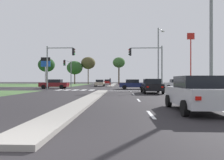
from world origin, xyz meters
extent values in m
plane|color=#282628|center=(0.00, 30.00, 0.00)|extent=(200.00, 200.00, 0.00)
cube|color=#476B38|center=(-25.50, 54.50, 0.00)|extent=(35.00, 35.00, 0.01)
cube|color=#2D4C28|center=(25.50, 54.50, 0.00)|extent=(35.00, 35.00, 0.01)
cube|color=gray|center=(0.00, 11.00, 0.07)|extent=(1.20, 22.00, 0.14)
cube|color=gray|center=(0.00, 55.00, 0.07)|extent=(1.20, 36.00, 0.14)
cube|color=silver|center=(3.50, 4.53, 0.01)|extent=(0.14, 2.00, 0.01)
cube|color=silver|center=(3.50, 10.53, 0.01)|extent=(0.14, 2.00, 0.01)
cube|color=silver|center=(3.50, 16.53, 0.01)|extent=(0.14, 2.00, 0.01)
cube|color=silver|center=(3.50, 22.53, 0.01)|extent=(0.14, 2.00, 0.01)
cube|color=silver|center=(3.50, 28.53, 0.01)|extent=(0.14, 2.00, 0.01)
cube|color=silver|center=(6.85, 12.00, 0.01)|extent=(0.14, 24.00, 0.01)
cube|color=silver|center=(3.80, 23.00, 0.01)|extent=(6.40, 0.50, 0.01)
cube|color=silver|center=(-6.40, 24.80, 0.01)|extent=(0.70, 2.80, 0.01)
cube|color=silver|center=(-5.25, 24.80, 0.01)|extent=(0.70, 2.80, 0.01)
cube|color=silver|center=(-4.10, 24.80, 0.01)|extent=(0.70, 2.80, 0.01)
cube|color=silver|center=(-2.95, 24.80, 0.01)|extent=(0.70, 2.80, 0.01)
cube|color=silver|center=(-1.80, 24.80, 0.01)|extent=(0.70, 2.80, 0.01)
cube|color=#161E47|center=(4.13, 27.97, 0.64)|extent=(4.25, 1.82, 0.65)
cube|color=black|center=(3.98, 27.97, 1.23)|extent=(1.95, 1.61, 0.52)
cube|color=red|center=(1.98, 28.66, 0.71)|extent=(0.04, 0.20, 0.14)
cube|color=red|center=(1.98, 27.27, 0.71)|extent=(0.04, 0.20, 0.14)
cylinder|color=black|center=(5.49, 28.88, 0.32)|extent=(0.64, 0.22, 0.64)
cylinder|color=black|center=(5.49, 27.06, 0.32)|extent=(0.64, 0.22, 0.64)
cylinder|color=black|center=(2.77, 28.88, 0.32)|extent=(0.64, 0.22, 0.64)
cylinder|color=black|center=(2.77, 27.06, 0.32)|extent=(0.64, 0.22, 0.64)
cube|color=silver|center=(11.09, 29.94, 0.66)|extent=(4.18, 1.72, 0.69)
cube|color=black|center=(11.24, 29.94, 1.27)|extent=(1.92, 1.51, 0.52)
cube|color=red|center=(13.19, 29.29, 0.73)|extent=(0.04, 0.20, 0.14)
cube|color=red|center=(13.19, 30.60, 0.73)|extent=(0.04, 0.20, 0.14)
cylinder|color=black|center=(9.75, 29.08, 0.32)|extent=(0.64, 0.22, 0.64)
cylinder|color=black|center=(9.75, 30.80, 0.32)|extent=(0.64, 0.22, 0.64)
cylinder|color=black|center=(12.42, 29.08, 0.32)|extent=(0.64, 0.22, 0.64)
cylinder|color=black|center=(12.42, 30.80, 0.32)|extent=(0.64, 0.22, 0.64)
cube|color=#A31919|center=(-2.25, 63.69, 0.68)|extent=(1.86, 4.15, 0.72)
cube|color=black|center=(-2.25, 63.84, 1.30)|extent=(1.64, 1.91, 0.52)
cube|color=red|center=(-1.54, 65.78, 0.75)|extent=(0.20, 0.04, 0.14)
cube|color=red|center=(-2.95, 65.78, 0.75)|extent=(0.20, 0.04, 0.14)
cylinder|color=black|center=(-1.32, 62.36, 0.32)|extent=(0.22, 0.64, 0.64)
cylinder|color=black|center=(-3.18, 62.36, 0.32)|extent=(0.22, 0.64, 0.64)
cylinder|color=black|center=(-1.32, 65.01, 0.32)|extent=(0.22, 0.64, 0.64)
cylinder|color=black|center=(-3.18, 65.01, 0.32)|extent=(0.22, 0.64, 0.64)
cube|color=#BCAD8E|center=(-2.35, 40.95, 0.64)|extent=(1.78, 4.58, 0.63)
cube|color=black|center=(-2.35, 41.10, 1.21)|extent=(1.57, 2.11, 0.52)
cube|color=red|center=(-1.67, 43.26, 0.70)|extent=(0.20, 0.04, 0.14)
cube|color=red|center=(-3.03, 43.26, 0.70)|extent=(0.20, 0.04, 0.14)
cylinder|color=black|center=(-1.46, 39.49, 0.32)|extent=(0.22, 0.64, 0.64)
cylinder|color=black|center=(-3.24, 39.49, 0.32)|extent=(0.22, 0.64, 0.64)
cylinder|color=black|center=(-1.46, 42.42, 0.32)|extent=(0.22, 0.64, 0.64)
cylinder|color=black|center=(-3.24, 42.42, 0.32)|extent=(0.22, 0.64, 0.64)
cube|color=black|center=(5.55, 18.35, 0.67)|extent=(1.85, 4.22, 0.69)
cube|color=black|center=(5.55, 18.20, 1.27)|extent=(1.63, 1.94, 0.52)
cube|color=red|center=(4.84, 16.23, 0.74)|extent=(0.20, 0.04, 0.14)
cube|color=red|center=(6.25, 16.23, 0.74)|extent=(0.20, 0.04, 0.14)
cylinder|color=black|center=(4.62, 19.70, 0.32)|extent=(0.22, 0.64, 0.64)
cylinder|color=black|center=(6.47, 19.70, 0.32)|extent=(0.22, 0.64, 0.64)
cylinder|color=black|center=(4.62, 17.00, 0.32)|extent=(0.22, 0.64, 0.64)
cylinder|color=black|center=(6.47, 17.00, 0.32)|extent=(0.22, 0.64, 0.64)
cube|color=#B7B7BC|center=(5.69, 5.56, 0.70)|extent=(1.87, 4.36, 0.75)
cube|color=black|center=(5.69, 5.41, 1.33)|extent=(1.64, 2.01, 0.52)
cube|color=red|center=(4.98, 3.36, 0.77)|extent=(0.20, 0.04, 0.14)
cylinder|color=black|center=(4.75, 6.96, 0.32)|extent=(0.22, 0.64, 0.64)
cylinder|color=black|center=(6.62, 6.96, 0.32)|extent=(0.22, 0.64, 0.64)
cylinder|color=black|center=(4.75, 4.17, 0.32)|extent=(0.22, 0.64, 0.64)
cube|color=maroon|center=(-8.62, 29.39, 0.65)|extent=(4.56, 1.75, 0.66)
cube|color=black|center=(-8.47, 29.39, 1.24)|extent=(2.10, 1.54, 0.52)
cube|color=red|center=(-6.32, 28.73, 0.72)|extent=(0.04, 0.20, 0.14)
cube|color=red|center=(-6.32, 30.06, 0.72)|extent=(0.04, 0.20, 0.14)
cylinder|color=black|center=(-10.08, 28.52, 0.32)|extent=(0.64, 0.22, 0.64)
cylinder|color=black|center=(-10.08, 30.27, 0.32)|extent=(0.64, 0.22, 0.64)
cylinder|color=black|center=(-7.16, 28.52, 0.32)|extent=(0.64, 0.22, 0.64)
cylinder|color=black|center=(-7.16, 30.27, 0.32)|extent=(0.64, 0.22, 0.64)
cylinder|color=gray|center=(7.60, 23.40, 2.93)|extent=(0.18, 0.18, 5.86)
cylinder|color=gray|center=(5.54, 23.40, 5.61)|extent=(4.11, 0.12, 0.12)
cube|color=black|center=(3.49, 23.40, 5.09)|extent=(0.26, 0.32, 0.95)
sphere|color=red|center=(3.33, 23.40, 5.39)|extent=(0.20, 0.20, 0.20)
sphere|color=#3A2405|center=(3.33, 23.40, 5.09)|extent=(0.20, 0.20, 0.20)
sphere|color=black|center=(3.33, 23.40, 4.79)|extent=(0.20, 0.20, 0.20)
cylinder|color=gray|center=(-7.60, 23.40, 2.97)|extent=(0.18, 0.18, 5.94)
cylinder|color=gray|center=(-5.84, 23.40, 5.69)|extent=(3.52, 0.12, 0.12)
cube|color=black|center=(-4.08, 23.40, 5.16)|extent=(0.26, 0.32, 0.95)
sphere|color=#360503|center=(-3.92, 23.40, 5.46)|extent=(0.20, 0.20, 0.20)
sphere|color=#3A2405|center=(-3.92, 23.40, 5.16)|extent=(0.20, 0.20, 0.20)
sphere|color=green|center=(-3.92, 23.40, 4.86)|extent=(0.20, 0.20, 0.20)
cylinder|color=gray|center=(-7.60, 36.60, 2.58)|extent=(0.18, 0.18, 5.17)
cylinder|color=gray|center=(-7.60, 34.22, 4.92)|extent=(0.12, 4.75, 0.12)
cube|color=black|center=(-7.60, 31.85, 4.39)|extent=(0.32, 0.26, 0.95)
sphere|color=#360503|center=(-7.60, 31.69, 4.69)|extent=(0.20, 0.20, 0.20)
sphere|color=#3A2405|center=(-7.60, 31.69, 4.39)|extent=(0.20, 0.20, 0.20)
sphere|color=green|center=(-7.60, 31.69, 4.09)|extent=(0.20, 0.20, 0.20)
cylinder|color=gray|center=(8.07, 9.62, 4.14)|extent=(0.20, 0.20, 8.28)
cylinder|color=gray|center=(8.07, 28.69, 4.76)|extent=(0.20, 0.20, 9.52)
cylinder|color=gray|center=(8.56, 29.43, 9.42)|extent=(1.08, 1.55, 0.10)
ellipsoid|color=#B2B2A8|center=(9.06, 30.18, 9.32)|extent=(0.56, 0.28, 0.20)
cylinder|color=maroon|center=(-0.20, 42.96, 0.52)|extent=(0.16, 0.16, 0.77)
cylinder|color=#232833|center=(-0.20, 42.96, 1.30)|extent=(0.34, 0.34, 0.80)
sphere|color=tan|center=(-0.20, 42.96, 1.82)|extent=(0.23, 0.23, 0.23)
cylinder|color=red|center=(19.94, 49.62, 5.86)|extent=(0.28, 0.28, 11.73)
cube|color=red|center=(19.94, 49.62, 12.53)|extent=(1.80, 0.30, 1.60)
torus|color=yellow|center=(19.54, 49.79, 12.53)|extent=(0.96, 0.16, 0.96)
torus|color=yellow|center=(20.33, 49.79, 12.53)|extent=(0.96, 0.16, 0.96)
cylinder|color=silver|center=(-12.39, 35.78, 2.00)|extent=(0.24, 0.24, 4.00)
cube|color=#194CA5|center=(-12.39, 35.78, 4.55)|extent=(1.80, 0.24, 1.10)
cube|color=black|center=(-12.39, 35.78, 5.45)|extent=(1.80, 0.24, 0.70)
cylinder|color=#423323|center=(-22.78, 64.78, 2.47)|extent=(0.31, 0.31, 4.95)
ellipsoid|color=#1E421E|center=(-22.78, 64.78, 6.46)|extent=(5.51, 5.51, 4.68)
cylinder|color=#423323|center=(-13.05, 64.08, 2.01)|extent=(0.36, 0.36, 4.02)
ellipsoid|color=#285123|center=(-13.05, 64.08, 5.45)|extent=(5.18, 5.18, 4.40)
cylinder|color=#423323|center=(-8.88, 65.92, 2.90)|extent=(0.28, 0.28, 5.80)
ellipsoid|color=#4C4728|center=(-8.88, 65.92, 7.12)|extent=(4.79, 4.79, 4.07)
cylinder|color=#423323|center=(1.54, 63.14, 2.98)|extent=(0.42, 0.42, 5.96)
ellipsoid|color=#38602D|center=(1.54, 63.14, 7.04)|extent=(3.92, 3.92, 3.33)
camera|label=1|loc=(2.29, -4.01, 1.42)|focal=33.41mm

